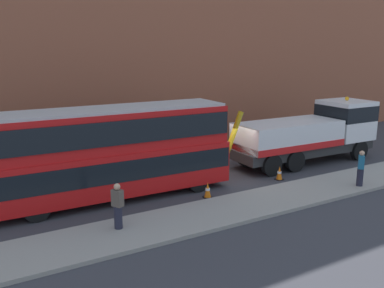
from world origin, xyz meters
The scene contains 9 objects.
ground_plane centered at (0.00, 0.00, 0.00)m, with size 120.00×120.00×0.00m, color #38383D.
near_kerb centered at (0.00, -4.20, 0.07)m, with size 60.00×2.80×0.15m, color gray.
building_facade centered at (0.00, 6.91, 8.07)m, with size 60.00×1.50×16.00m.
recovery_tow_truck centered at (5.87, -0.26, 1.76)m, with size 10.18×2.88×3.67m.
double_decker_bus centered at (-6.38, -0.25, 2.23)m, with size 11.10×2.84×4.06m.
pedestrian_onlooker centered at (-7.37, -3.77, 0.99)m, with size 0.41×0.47×1.71m.
pedestrian_bystander centered at (4.28, -5.00, 0.99)m, with size 0.47×0.46×1.71m.
traffic_cone_near_bus centered at (-2.60, -2.37, 0.34)m, with size 0.36×0.36×0.72m.
traffic_cone_midway centered at (1.95, -2.01, 0.34)m, with size 0.36×0.36×0.72m.
Camera 1 is at (-12.56, -17.77, 6.67)m, focal length 40.45 mm.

